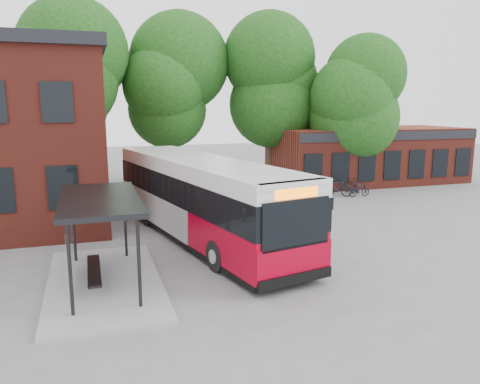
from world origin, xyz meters
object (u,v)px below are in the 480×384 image
object	(u,v)px
bus_shelter	(102,241)
bicycle_2	(314,187)
bicycle_1	(300,190)
bicycle_6	(346,184)
bicycle_3	(319,187)
bicycle_0	(295,190)
city_bus	(201,200)
bicycle_5	(338,188)
bicycle_7	(359,190)

from	to	relation	value
bus_shelter	bicycle_2	world-z (taller)	bus_shelter
bicycle_1	bicycle_2	xyz separation A→B (m)	(1.29, 0.70, -0.02)
bicycle_1	bicycle_6	distance (m)	3.77
bicycle_1	bicycle_3	size ratio (longest dim) A/B	0.88
bicycle_0	bicycle_1	world-z (taller)	bicycle_0
bicycle_0	bicycle_3	bearing A→B (deg)	-98.93
city_bus	bicycle_0	world-z (taller)	city_bus
bicycle_5	bus_shelter	bearing A→B (deg)	143.61
bus_shelter	bicycle_6	world-z (taller)	bus_shelter
bicycle_5	bicycle_7	bearing A→B (deg)	-91.42
bicycle_3	bicycle_1	bearing A→B (deg)	121.82
bicycle_0	bicycle_2	size ratio (longest dim) A/B	1.08
bicycle_3	bicycle_5	xyz separation A→B (m)	(0.73, -1.04, 0.06)
bicycle_5	city_bus	bearing A→B (deg)	139.71
bicycle_7	bicycle_0	bearing A→B (deg)	72.33
city_bus	bicycle_3	xyz separation A→B (m)	(9.54, 7.47, -1.23)
bicycle_6	bicycle_7	bearing A→B (deg)	-162.83
bicycle_0	bicycle_3	distance (m)	2.03
bicycle_2	bus_shelter	bearing A→B (deg)	133.71
bicycle_0	bus_shelter	bearing A→B (deg)	109.08
bus_shelter	bicycle_3	xyz separation A→B (m)	(13.75, 11.53, -0.95)
bicycle_3	bicycle_2	bearing A→B (deg)	57.55
city_bus	bicycle_1	size ratio (longest dim) A/B	9.22
bicycle_3	bus_shelter	bearing A→B (deg)	147.26
city_bus	bicycle_2	xyz separation A→B (m)	(9.29, 7.77, -1.30)
bicycle_3	bicycle_7	xyz separation A→B (m)	(2.02, -1.49, -0.05)
bicycle_0	bicycle_1	size ratio (longest dim) A/B	1.19
bicycle_6	bicycle_3	bearing A→B (deg)	119.66
city_bus	bicycle_6	xyz separation A→B (m)	(11.69, 7.79, -1.25)
city_bus	bicycle_0	size ratio (longest dim) A/B	7.71
bicycle_0	bicycle_7	world-z (taller)	bicycle_0
bicycle_7	bus_shelter	bearing A→B (deg)	118.47
bicycle_1	bicycle_6	size ratio (longest dim) A/B	0.80
city_bus	bicycle_0	bearing A→B (deg)	30.67
bicycle_6	bicycle_5	bearing A→B (deg)	155.11
bicycle_3	bicycle_6	xyz separation A→B (m)	(2.15, 0.32, -0.02)
bicycle_6	bicycle_7	distance (m)	1.82
city_bus	bicycle_2	size ratio (longest dim) A/B	8.35
bicycle_1	bicycle_6	xyz separation A→B (m)	(3.70, 0.72, 0.04)
bicycle_6	bicycle_7	xyz separation A→B (m)	(-0.13, -1.81, -0.03)
bicycle_0	bicycle_7	bearing A→B (deg)	-127.61
bicycle_1	bicycle_3	bearing A→B (deg)	-94.73
city_bus	bicycle_3	distance (m)	12.18
city_bus	bicycle_5	size ratio (longest dim) A/B	7.31
bicycle_3	bicycle_5	world-z (taller)	bicycle_5
city_bus	bicycle_7	xyz separation A→B (m)	(11.56, 5.98, -1.27)
bicycle_5	bicycle_7	size ratio (longest dim) A/B	1.23
bicycle_2	bicycle_7	size ratio (longest dim) A/B	1.08
bicycle_3	bicycle_7	distance (m)	2.51
city_bus	bicycle_1	distance (m)	10.75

